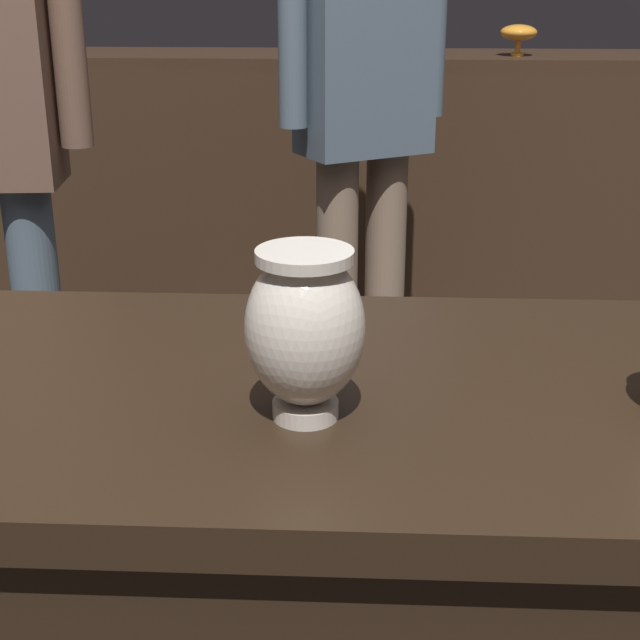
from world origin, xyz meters
TOP-DOWN VIEW (x-y plane):
  - back_display_shelf at (0.00, 2.20)m, footprint 2.60×0.40m
  - vase_centerpiece at (-0.03, -0.09)m, footprint 0.13×0.13m
  - shelf_vase_right at (0.52, 2.13)m, footprint 0.12×0.12m
  - shelf_vase_center at (0.00, 2.25)m, footprint 0.10×0.10m
  - visitor_center_back at (0.03, 1.38)m, footprint 0.41×0.32m

SIDE VIEW (x-z plane):
  - back_display_shelf at x=0.00m, z-range 0.00..0.99m
  - vase_centerpiece at x=-0.03m, z-range 0.81..1.01m
  - visitor_center_back at x=0.03m, z-range 0.15..1.80m
  - shelf_vase_center at x=0.00m, z-range 1.01..1.10m
  - shelf_vase_right at x=0.52m, z-range 1.01..1.11m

